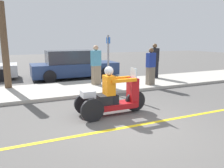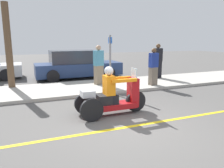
{
  "view_description": "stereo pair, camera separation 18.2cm",
  "coord_description": "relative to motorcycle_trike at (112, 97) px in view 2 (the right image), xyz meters",
  "views": [
    {
      "loc": [
        -2.54,
        -4.54,
        2.14
      ],
      "look_at": [
        -0.08,
        1.03,
        0.91
      ],
      "focal_mm": 35.0,
      "sensor_mm": 36.0,
      "label": 1
    },
    {
      "loc": [
        -2.37,
        -4.61,
        2.14
      ],
      "look_at": [
        -0.08,
        1.03,
        0.91
      ],
      "focal_mm": 35.0,
      "sensor_mm": 36.0,
      "label": 2
    }
  ],
  "objects": [
    {
      "name": "spectator_end_of_line",
      "position": [
        4.36,
        4.25,
        0.49
      ],
      "size": [
        0.46,
        0.3,
        1.82
      ],
      "color": "black",
      "rests_on": "sidewalk_strip"
    },
    {
      "name": "sidewalk_strip",
      "position": [
        0.09,
        3.57,
        -0.45
      ],
      "size": [
        28.0,
        2.8,
        0.12
      ],
      "color": "#B2ADA3",
      "rests_on": "ground"
    },
    {
      "name": "parked_car_lot_far",
      "position": [
        0.51,
        6.48,
        0.23
      ],
      "size": [
        4.73,
        1.94,
        1.57
      ],
      "color": "navy",
      "rests_on": "ground"
    },
    {
      "name": "motorcycle_trike",
      "position": [
        0.0,
        0.0,
        0.0
      ],
      "size": [
        2.12,
        0.76,
        1.42
      ],
      "color": "black",
      "rests_on": "ground"
    },
    {
      "name": "lane_stripe",
      "position": [
        0.0,
        -1.03,
        -0.51
      ],
      "size": [
        24.0,
        0.12,
        0.01
      ],
      "color": "gold",
      "rests_on": "ground"
    },
    {
      "name": "tree_trunk",
      "position": [
        -2.83,
        4.61,
        1.38
      ],
      "size": [
        0.28,
        0.28,
        3.54
      ],
      "color": "brown",
      "rests_on": "sidewalk_strip"
    },
    {
      "name": "spectator_far_back",
      "position": [
        3.11,
        2.71,
        0.41
      ],
      "size": [
        0.43,
        0.3,
        1.66
      ],
      "color": "#726656",
      "rests_on": "sidewalk_strip"
    },
    {
      "name": "ground_plane",
      "position": [
        0.09,
        -1.03,
        -0.51
      ],
      "size": [
        60.0,
        60.0,
        0.0
      ],
      "primitive_type": "plane",
      "color": "#565451"
    },
    {
      "name": "street_sign",
      "position": [
        0.91,
        2.42,
        0.81
      ],
      "size": [
        0.08,
        0.36,
        2.2
      ],
      "color": "gray",
      "rests_on": "sidewalk_strip"
    },
    {
      "name": "spectator_near_curb",
      "position": [
        0.87,
        3.77,
        0.47
      ],
      "size": [
        0.48,
        0.36,
        1.78
      ],
      "color": "gray",
      "rests_on": "sidewalk_strip"
    }
  ]
}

